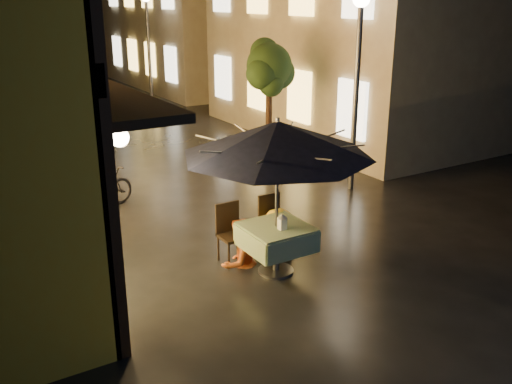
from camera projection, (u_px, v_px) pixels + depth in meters
ground at (291, 250)px, 9.74m from camera, size 90.00×90.00×0.00m
east_building_near at (374, 19)px, 17.55m from camera, size 7.30×9.30×6.80m
east_building_far at (206, 5)px, 26.75m from camera, size 7.30×10.30×7.30m
street_tree at (269, 69)px, 13.77m from camera, size 1.43×1.20×3.15m
streetlamp_near at (358, 56)px, 11.87m from camera, size 0.36×0.36×4.23m
streetlamp_far at (148, 28)px, 21.55m from camera, size 0.36×0.36×4.23m
cafe_table at (276, 237)px, 8.77m from camera, size 0.99×0.99×0.78m
patio_umbrella at (277, 139)px, 8.26m from camera, size 2.87×2.87×2.46m
cafe_chair_left at (230, 230)px, 9.19m from camera, size 0.42×0.42×0.97m
cafe_chair_right at (272, 220)px, 9.58m from camera, size 0.42×0.42×0.97m
table_lantern at (282, 221)px, 8.54m from camera, size 0.16×0.16×0.25m
person_orange at (239, 221)px, 9.00m from camera, size 0.84×0.73×1.48m
person_yellow at (279, 211)px, 9.32m from camera, size 1.13×0.84×1.55m
bicycle_0 at (98, 190)px, 11.36m from camera, size 1.74×1.12×0.86m
bicycle_1 at (73, 186)px, 11.33m from camera, size 1.80×1.18×1.05m
bicycle_2 at (58, 160)px, 13.40m from camera, size 1.71×0.74×0.87m
bicycle_3 at (48, 161)px, 13.29m from camera, size 1.57×0.76×0.91m
bicycle_4 at (46, 143)px, 15.01m from camera, size 1.76×1.06×0.87m
bicycle_5 at (35, 138)px, 15.16m from camera, size 1.81×0.88×1.05m
bicycle_6 at (32, 128)px, 16.45m from camera, size 1.89×1.07×0.94m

